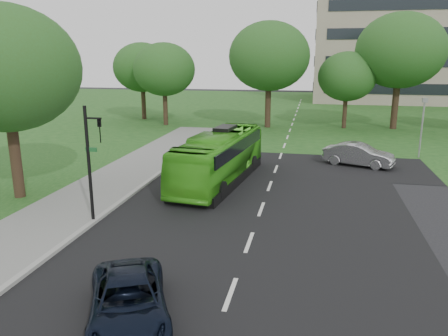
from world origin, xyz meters
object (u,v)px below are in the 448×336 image
tree_side_near (5,69)px  bus (220,157)px  tree_park_c (347,77)px  tree_park_f (142,67)px  tree_park_a (164,69)px  office_building (442,23)px  tree_park_b (269,56)px  traffic_light (92,156)px  camera_pole (423,120)px  tree_park_d (400,51)px  suv (129,301)px  sedan (359,155)px

tree_side_near → bus: bearing=27.2°
tree_park_c → tree_park_f: (-22.85, 2.13, 0.75)m
tree_park_c → tree_side_near: bearing=-123.8°
bus → tree_park_a: bearing=123.8°
office_building → tree_park_b: bearing=-125.3°
tree_park_c → tree_side_near: size_ratio=0.79×
traffic_light → bus: bearing=41.2°
tree_park_c → traffic_light: 32.30m
camera_pole → tree_park_f: bearing=156.1°
tree_park_c → tree_park_d: tree_park_d is taller
tree_side_near → tree_park_a: bearing=91.5°
tree_park_d → tree_park_f: bearing=176.8°
tree_park_a → tree_park_f: size_ratio=0.98×
tree_park_d → tree_park_f: tree_park_d is taller
suv → traffic_light: traffic_light is taller
tree_park_a → tree_park_c: size_ratio=1.12×
tree_side_near → camera_pole: size_ratio=2.25×
office_building → bus: size_ratio=3.79×
traffic_light → camera_pole: traffic_light is taller
sedan → bus: bearing=143.7°
camera_pole → office_building: bearing=80.5°
tree_park_c → suv: tree_park_c is taller
camera_pole → tree_park_b: bearing=141.1°
tree_park_d → suv: bearing=-109.1°
sedan → camera_pole: camera_pole is taller
traffic_light → tree_park_b: bearing=59.9°
tree_park_c → bus: size_ratio=0.73×
office_building → traffic_light: 70.13m
bus → camera_pole: size_ratio=2.43×
tree_park_f → suv: bearing=-68.8°
tree_park_d → office_building: bearing=70.5°
tree_park_d → tree_park_f: 27.90m
tree_park_f → suv: (14.96, -38.67, -5.37)m
office_building → traffic_light: office_building is taller
office_building → sedan: size_ratio=8.66×
suv → sedan: bearing=44.2°
office_building → tree_park_d: bearing=-109.5°
tree_park_f → sedan: tree_park_f is taller
camera_pole → traffic_light: bearing=-130.6°
suv → camera_pole: 26.73m
tree_park_d → suv: (-12.83, -37.10, -7.15)m
tree_park_c → sedan: (0.01, -16.39, -4.49)m
office_building → bus: (-24.99, -55.56, -11.03)m
bus → tree_side_near: bearing=-145.9°
tree_park_b → suv: tree_park_b is taller
tree_park_f → traffic_light: (10.42, -31.87, -2.93)m
tree_park_b → tree_park_d: size_ratio=0.93×
tree_park_f → sedan: bearing=-39.0°
tree_side_near → sedan: 21.94m
tree_park_c → office_building: bearing=63.6°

